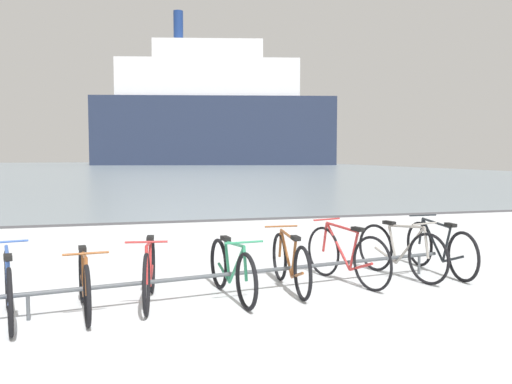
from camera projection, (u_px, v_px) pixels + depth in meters
The scene contains 11 objects.
ground at pixel (118, 172), 55.92m from camera, with size 80.00×132.00×0.08m.
bike_rack at pixel (255, 272), 6.73m from camera, with size 5.81×1.01×0.31m.
bicycle_0 at pixel (8, 288), 5.59m from camera, with size 0.50×1.69×0.79m.
bicycle_1 at pixel (84, 283), 5.87m from camera, with size 0.46×1.61×0.75m.
bicycle_2 at pixel (149, 273), 6.27m from camera, with size 0.46×1.67×0.81m.
bicycle_3 at pixel (232, 270), 6.48m from camera, with size 0.46×1.70×0.77m.
bicycle_4 at pixel (290, 263), 6.91m from camera, with size 0.46×1.72×0.78m.
bicycle_5 at pixel (346, 255), 7.27m from camera, with size 0.59×1.67×0.84m.
bicycle_6 at pixel (400, 251), 7.60m from camera, with size 0.60×1.66×0.83m.
bicycle_7 at pixel (440, 248), 7.86m from camera, with size 0.46×1.79×0.82m.
ferry_ship at pixel (213, 114), 90.36m from camera, with size 41.06×17.59×25.66m.
Camera 1 is at (-0.61, -3.87, 1.76)m, focal length 37.44 mm.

